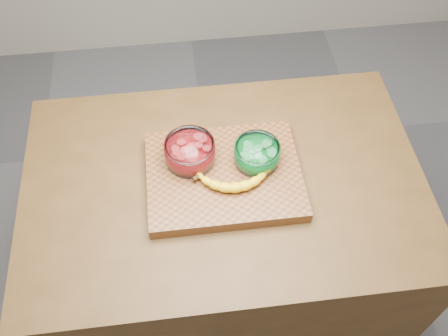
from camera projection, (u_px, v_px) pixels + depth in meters
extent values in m
plane|color=#5A5A5E|center=(224.00, 296.00, 2.21)|extent=(3.50, 3.50, 0.00)
cube|color=#4D3217|center=(224.00, 250.00, 1.85)|extent=(1.20, 0.80, 0.90)
cube|color=brown|center=(224.00, 176.00, 1.47)|extent=(0.45, 0.35, 0.04)
cylinder|color=white|center=(190.00, 152.00, 1.45)|extent=(0.15, 0.15, 0.07)
cylinder|color=red|center=(190.00, 154.00, 1.46)|extent=(0.13, 0.13, 0.04)
cylinder|color=#F44D4E|center=(190.00, 148.00, 1.44)|extent=(0.12, 0.12, 0.02)
cylinder|color=white|center=(257.00, 154.00, 1.45)|extent=(0.13, 0.13, 0.06)
cylinder|color=#0B9832|center=(257.00, 156.00, 1.46)|extent=(0.11, 0.11, 0.04)
cylinder|color=#6FEC85|center=(257.00, 150.00, 1.44)|extent=(0.11, 0.11, 0.02)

